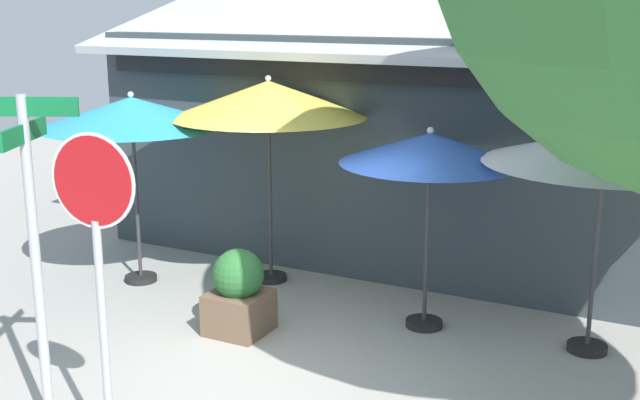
{
  "coord_description": "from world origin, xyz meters",
  "views": [
    {
      "loc": [
        3.96,
        -6.57,
        3.76
      ],
      "look_at": [
        -0.04,
        1.2,
        1.6
      ],
      "focal_mm": 44.8,
      "sensor_mm": 36.0,
      "label": 1
    }
  ],
  "objects_px": {
    "patio_umbrella_teal_left": "(132,113)",
    "sidewalk_planter": "(239,293)",
    "stop_sign": "(97,241)",
    "patio_umbrella_mustard_center": "(268,100)",
    "patio_umbrella_ivory_far_right": "(604,148)",
    "patio_umbrella_royal_blue_right": "(430,150)",
    "street_sign_post": "(32,231)"
  },
  "relations": [
    {
      "from": "patio_umbrella_teal_left",
      "to": "sidewalk_planter",
      "type": "distance_m",
      "value": 3.0
    },
    {
      "from": "stop_sign",
      "to": "patio_umbrella_mustard_center",
      "type": "xyz_separation_m",
      "value": [
        -1.15,
        4.54,
        0.56
      ]
    },
    {
      "from": "patio_umbrella_ivory_far_right",
      "to": "patio_umbrella_royal_blue_right",
      "type": "bearing_deg",
      "value": -174.51
    },
    {
      "from": "patio_umbrella_teal_left",
      "to": "patio_umbrella_mustard_center",
      "type": "bearing_deg",
      "value": 28.3
    },
    {
      "from": "street_sign_post",
      "to": "patio_umbrella_teal_left",
      "type": "height_order",
      "value": "street_sign_post"
    },
    {
      "from": "stop_sign",
      "to": "patio_umbrella_royal_blue_right",
      "type": "bearing_deg",
      "value": 71.62
    },
    {
      "from": "stop_sign",
      "to": "patio_umbrella_royal_blue_right",
      "type": "xyz_separation_m",
      "value": [
        1.32,
        3.97,
        0.18
      ]
    },
    {
      "from": "sidewalk_planter",
      "to": "stop_sign",
      "type": "bearing_deg",
      "value": -78.89
    },
    {
      "from": "patio_umbrella_royal_blue_right",
      "to": "stop_sign",
      "type": "bearing_deg",
      "value": -108.38
    },
    {
      "from": "sidewalk_planter",
      "to": "patio_umbrella_teal_left",
      "type": "bearing_deg",
      "value": 158.41
    },
    {
      "from": "patio_umbrella_ivory_far_right",
      "to": "sidewalk_planter",
      "type": "xyz_separation_m",
      "value": [
        -3.72,
        -1.33,
        -1.8
      ]
    },
    {
      "from": "street_sign_post",
      "to": "patio_umbrella_ivory_far_right",
      "type": "xyz_separation_m",
      "value": [
        4.03,
        4.0,
        0.41
      ]
    },
    {
      "from": "patio_umbrella_royal_blue_right",
      "to": "street_sign_post",
      "type": "bearing_deg",
      "value": -119.74
    },
    {
      "from": "patio_umbrella_teal_left",
      "to": "patio_umbrella_mustard_center",
      "type": "xyz_separation_m",
      "value": [
        1.6,
        0.86,
        0.17
      ]
    },
    {
      "from": "street_sign_post",
      "to": "patio_umbrella_ivory_far_right",
      "type": "distance_m",
      "value": 5.69
    },
    {
      "from": "street_sign_post",
      "to": "patio_umbrella_ivory_far_right",
      "type": "relative_size",
      "value": 1.19
    },
    {
      "from": "sidewalk_planter",
      "to": "street_sign_post",
      "type": "bearing_deg",
      "value": -96.64
    },
    {
      "from": "patio_umbrella_teal_left",
      "to": "sidewalk_planter",
      "type": "relative_size",
      "value": 2.6
    },
    {
      "from": "patio_umbrella_mustard_center",
      "to": "stop_sign",
      "type": "bearing_deg",
      "value": -75.84
    },
    {
      "from": "patio_umbrella_royal_blue_right",
      "to": "sidewalk_planter",
      "type": "height_order",
      "value": "patio_umbrella_royal_blue_right"
    },
    {
      "from": "street_sign_post",
      "to": "patio_umbrella_royal_blue_right",
      "type": "distance_m",
      "value": 4.4
    },
    {
      "from": "patio_umbrella_teal_left",
      "to": "sidewalk_planter",
      "type": "xyz_separation_m",
      "value": [
        2.19,
        -0.87,
        -1.86
      ]
    },
    {
      "from": "street_sign_post",
      "to": "patio_umbrella_mustard_center",
      "type": "bearing_deg",
      "value": 93.68
    },
    {
      "from": "stop_sign",
      "to": "patio_umbrella_mustard_center",
      "type": "height_order",
      "value": "patio_umbrella_mustard_center"
    },
    {
      "from": "street_sign_post",
      "to": "patio_umbrella_mustard_center",
      "type": "relative_size",
      "value": 1.07
    },
    {
      "from": "patio_umbrella_mustard_center",
      "to": "patio_umbrella_royal_blue_right",
      "type": "relative_size",
      "value": 1.18
    },
    {
      "from": "patio_umbrella_teal_left",
      "to": "patio_umbrella_ivory_far_right",
      "type": "relative_size",
      "value": 1.03
    },
    {
      "from": "street_sign_post",
      "to": "patio_umbrella_royal_blue_right",
      "type": "bearing_deg",
      "value": 60.26
    },
    {
      "from": "patio_umbrella_teal_left",
      "to": "sidewalk_planter",
      "type": "bearing_deg",
      "value": -21.59
    },
    {
      "from": "stop_sign",
      "to": "patio_umbrella_royal_blue_right",
      "type": "height_order",
      "value": "stop_sign"
    },
    {
      "from": "patio_umbrella_ivory_far_right",
      "to": "patio_umbrella_teal_left",
      "type": "bearing_deg",
      "value": -175.51
    },
    {
      "from": "patio_umbrella_mustard_center",
      "to": "patio_umbrella_royal_blue_right",
      "type": "height_order",
      "value": "patio_umbrella_mustard_center"
    }
  ]
}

